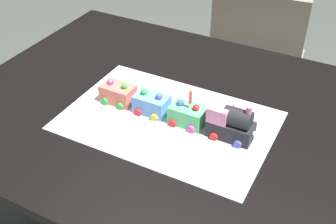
{
  "coord_description": "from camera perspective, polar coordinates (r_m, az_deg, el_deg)",
  "views": [
    {
      "loc": [
        -0.44,
        0.94,
        1.51
      ],
      "look_at": [
        0.02,
        0.06,
        0.77
      ],
      "focal_mm": 46.06,
      "sensor_mm": 36.0,
      "label": 1
    }
  ],
  "objects": [
    {
      "name": "cake_car_tanker_mint_green",
      "position": [
        1.23,
        2.63,
        -0.38
      ],
      "size": [
        0.1,
        0.08,
        0.07
      ],
      "color": "#59CC7A",
      "rests_on": "cake_board"
    },
    {
      "name": "cake_locomotive",
      "position": [
        1.18,
        8.31,
        -1.42
      ],
      "size": [
        0.14,
        0.08,
        0.12
      ],
      "color": "#232328",
      "rests_on": "cake_board"
    },
    {
      "name": "cake_car_flatbed_sky_blue",
      "position": [
        1.27,
        -2.16,
        1.1
      ],
      "size": [
        0.1,
        0.08,
        0.07
      ],
      "color": "#669EEA",
      "rests_on": "cake_board"
    },
    {
      "name": "dining_table",
      "position": [
        1.35,
        2.04,
        -3.82
      ],
      "size": [
        1.4,
        1.0,
        0.74
      ],
      "color": "black",
      "rests_on": "ground"
    },
    {
      "name": "birthday_candle",
      "position": [
        1.19,
        3.02,
        2.18
      ],
      "size": [
        0.01,
        0.01,
        0.05
      ],
      "color": "#F24C59",
      "rests_on": "cake_car_tanker_mint_green"
    },
    {
      "name": "cake_board",
      "position": [
        1.25,
        -0.0,
        -1.17
      ],
      "size": [
        0.6,
        0.4,
        0.0
      ],
      "primitive_type": "cube",
      "color": "silver",
      "rests_on": "dining_table"
    },
    {
      "name": "chair",
      "position": [
        2.1,
        11.57,
        6.17
      ],
      "size": [
        0.44,
        0.44,
        0.86
      ],
      "rotation": [
        0.0,
        0.0,
        0.12
      ],
      "color": "gray",
      "rests_on": "ground"
    },
    {
      "name": "cake_car_caboose_coral",
      "position": [
        1.33,
        -6.61,
        2.47
      ],
      "size": [
        0.1,
        0.08,
        0.07
      ],
      "color": "#F27260",
      "rests_on": "cake_board"
    }
  ]
}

